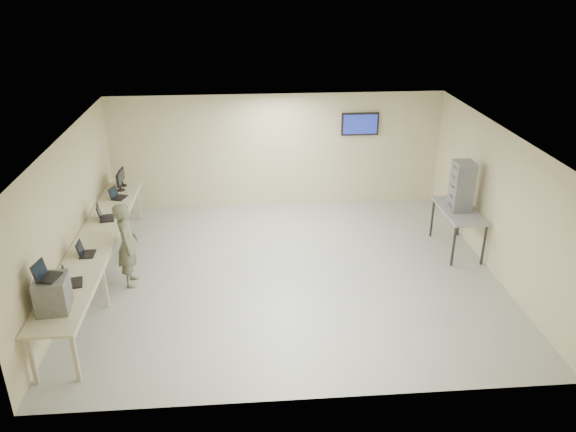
{
  "coord_description": "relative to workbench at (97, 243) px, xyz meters",
  "views": [
    {
      "loc": [
        -0.79,
        -9.55,
        5.55
      ],
      "look_at": [
        0.0,
        0.2,
        1.15
      ],
      "focal_mm": 35.0,
      "sensor_mm": 36.0,
      "label": 1
    }
  ],
  "objects": [
    {
      "name": "storage_bins",
      "position": [
        7.17,
        0.73,
        0.62
      ],
      "size": [
        0.39,
        0.44,
        1.04
      ],
      "color": "gray",
      "rests_on": "side_table"
    },
    {
      "name": "side_table",
      "position": [
        7.19,
        0.73,
        0.03
      ],
      "size": [
        0.72,
        1.55,
        0.93
      ],
      "color": "gray",
      "rests_on": "ground"
    },
    {
      "name": "laptop_0",
      "position": [
        -0.04,
        -1.59,
        0.14
      ],
      "size": [
        0.36,
        0.4,
        0.27
      ],
      "rotation": [
        0.0,
        0.0,
        0.23
      ],
      "color": "black",
      "rests_on": "workbench"
    },
    {
      "name": "soldier",
      "position": [
        0.58,
        -0.11,
        -0.01
      ],
      "size": [
        0.45,
        0.63,
        1.64
      ],
      "primitive_type": "imported",
      "rotation": [
        0.0,
        0.0,
        1.67
      ],
      "color": "#555F44",
      "rests_on": "ground"
    },
    {
      "name": "monitor_near",
      "position": [
        -0.01,
        2.47,
        0.33
      ],
      "size": [
        0.19,
        0.43,
        0.43
      ],
      "color": "black",
      "rests_on": "workbench"
    },
    {
      "name": "laptop_2",
      "position": [
        -0.05,
        0.91,
        0.15
      ],
      "size": [
        0.38,
        0.43,
        0.3
      ],
      "rotation": [
        0.0,
        0.0,
        0.18
      ],
      "color": "black",
      "rests_on": "workbench"
    },
    {
      "name": "equipment_box",
      "position": [
        -0.06,
        -2.31,
        0.34
      ],
      "size": [
        0.49,
        0.54,
        0.53
      ],
      "primitive_type": "cube",
      "rotation": [
        0.0,
        0.0,
        0.1
      ],
      "color": "gray",
      "rests_on": "workbench"
    },
    {
      "name": "monitor_far",
      "position": [
        -0.01,
        2.75,
        0.32
      ],
      "size": [
        0.18,
        0.41,
        0.4
      ],
      "color": "black",
      "rests_on": "workbench"
    },
    {
      "name": "laptop_1",
      "position": [
        -0.05,
        -0.61,
        0.14
      ],
      "size": [
        0.28,
        0.33,
        0.25
      ],
      "rotation": [
        0.0,
        0.0,
        0.03
      ],
      "color": "black",
      "rests_on": "workbench"
    },
    {
      "name": "laptop_3",
      "position": [
        -0.0,
        2.0,
        0.14
      ],
      "size": [
        0.36,
        0.39,
        0.26
      ],
      "rotation": [
        0.0,
        0.0,
        -0.3
      ],
      "color": "black",
      "rests_on": "workbench"
    },
    {
      "name": "laptop_on_box",
      "position": [
        -0.12,
        -2.31,
        0.67
      ],
      "size": [
        0.34,
        0.38,
        0.26
      ],
      "rotation": [
        0.0,
        0.0,
        -0.21
      ],
      "color": "black",
      "rests_on": "equipment_box"
    },
    {
      "name": "workbench",
      "position": [
        0.0,
        0.0,
        0.0
      ],
      "size": [
        0.76,
        6.0,
        0.9
      ],
      "color": "#C0B595",
      "rests_on": "ground"
    },
    {
      "name": "room",
      "position": [
        3.62,
        0.06,
        0.58
      ],
      "size": [
        8.01,
        7.01,
        2.81
      ],
      "color": "beige",
      "rests_on": "ground"
    }
  ]
}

